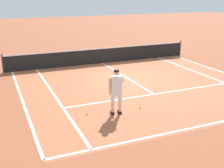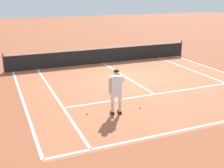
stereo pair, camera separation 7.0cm
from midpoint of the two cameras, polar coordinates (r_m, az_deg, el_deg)
name	(u,v)px [view 2 (the right image)]	position (r m, az deg, el deg)	size (l,w,h in m)	color
ground_plane	(129,79)	(15.10, 3.55, 1.00)	(80.00, 80.00, 0.00)	#9E5133
court_inner_surface	(139,85)	(14.20, 5.42, -0.13)	(10.98, 10.18, 0.00)	#B2603D
line_baseline	(205,125)	(10.45, 18.12, -7.74)	(10.98, 0.10, 0.01)	white
line_service	(154,94)	(12.96, 8.52, -2.01)	(8.23, 0.10, 0.01)	white
line_centre_service	(124,76)	(15.65, 2.53, 1.63)	(0.10, 6.40, 0.01)	white
line_singles_left	(55,96)	(12.88, -11.01, -2.28)	(0.10, 9.78, 0.01)	white
line_singles_right	(206,76)	(16.47, 18.18, 1.57)	(0.10, 9.78, 0.01)	white
line_doubles_left	(23,100)	(12.71, -17.08, -3.04)	(0.10, 9.78, 0.01)	white
tennis_net	(103,55)	(18.39, -1.69, 5.67)	(11.96, 0.08, 1.07)	#333338
tennis_player	(116,88)	(10.50, 1.04, -0.88)	(0.79, 1.07, 1.71)	black
tennis_ball_near_feet	(87,114)	(10.79, -4.73, -5.86)	(0.07, 0.07, 0.07)	#CCE02D
tennis_ball_by_baseline	(140,108)	(11.36, 5.75, -4.65)	(0.07, 0.07, 0.07)	#CCE02D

